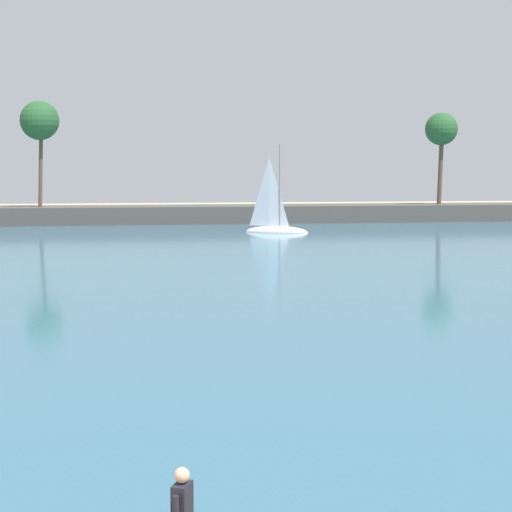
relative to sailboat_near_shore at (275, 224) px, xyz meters
name	(u,v)px	position (x,y,z in m)	size (l,w,h in m)	color
sea	(167,236)	(-9.47, -2.77, -0.76)	(220.00, 112.88, 0.06)	#386B84
palm_headland	(141,186)	(-11.32, 13.57, 3.03)	(117.02, 6.84, 12.72)	#514C47
sailboat_near_shore	(275,224)	(0.00, 0.00, 0.00)	(5.79, 3.83, 8.12)	white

